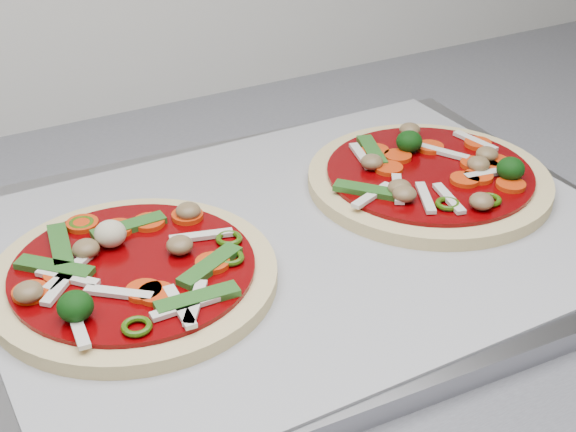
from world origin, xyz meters
TOP-DOWN VIEW (x-y plane):
  - countertop at (0.00, 1.30)m, footprint 3.60×0.60m
  - baking_tray at (-0.35, 1.26)m, footprint 0.53×0.40m
  - parchment at (-0.35, 1.26)m, footprint 0.50×0.36m
  - pizza_left at (-0.49, 1.26)m, footprint 0.25×0.25m
  - pizza_right at (-0.21, 1.27)m, footprint 0.28×0.28m

SIDE VIEW (x-z plane):
  - countertop at x=0.00m, z-range 0.86..0.90m
  - baking_tray at x=-0.35m, z-range 0.90..0.92m
  - parchment at x=-0.35m, z-range 0.92..0.92m
  - pizza_left at x=-0.49m, z-range 0.91..0.95m
  - pizza_right at x=-0.21m, z-range 0.91..0.95m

